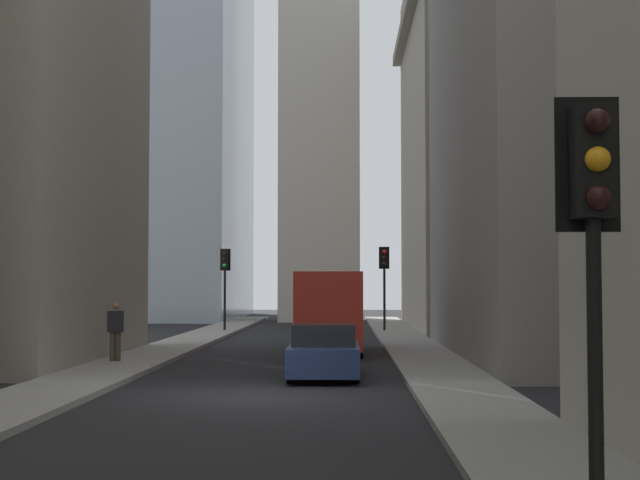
# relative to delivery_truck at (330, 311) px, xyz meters

# --- Properties ---
(ground_plane) EXTENTS (135.00, 135.00, 0.00)m
(ground_plane) POSITION_rel_delivery_truck_xyz_m (-12.78, 1.40, -1.46)
(ground_plane) COLOR black
(sidewalk_right) EXTENTS (90.00, 2.20, 0.14)m
(sidewalk_right) POSITION_rel_delivery_truck_xyz_m (-12.78, 5.90, -1.39)
(sidewalk_right) COLOR gray
(sidewalk_right) RESTS_ON ground_plane
(sidewalk_left) EXTENTS (90.00, 2.20, 0.14)m
(sidewalk_left) POSITION_rel_delivery_truck_xyz_m (-12.78, -3.10, -1.39)
(sidewalk_left) COLOR gray
(sidewalk_left) RESTS_ON ground_plane
(building_left_far) EXTENTS (17.92, 10.50, 20.18)m
(building_left_far) POSITION_rel_delivery_truck_xyz_m (17.70, -9.19, 8.64)
(building_left_far) COLOR #A8A091
(building_left_far) RESTS_ON ground_plane
(church_spire) EXTENTS (5.72, 5.72, 39.98)m
(church_spire) POSITION_rel_delivery_truck_xyz_m (27.94, 1.08, 19.45)
(church_spire) COLOR #B7B2A5
(church_spire) RESTS_ON ground_plane
(delivery_truck) EXTENTS (6.46, 2.25, 2.84)m
(delivery_truck) POSITION_rel_delivery_truck_xyz_m (0.00, 0.00, 0.00)
(delivery_truck) COLOR red
(delivery_truck) RESTS_ON ground_plane
(sedan_navy) EXTENTS (4.30, 1.78, 1.42)m
(sedan_navy) POSITION_rel_delivery_truck_xyz_m (-8.86, 0.00, -0.80)
(sedan_navy) COLOR navy
(sedan_navy) RESTS_ON ground_plane
(traffic_light_foreground) EXTENTS (0.43, 0.52, 3.81)m
(traffic_light_foreground) POSITION_rel_delivery_truck_xyz_m (-25.49, -2.48, 1.48)
(traffic_light_foreground) COLOR black
(traffic_light_foreground) RESTS_ON sidewalk_left
(traffic_light_midblock) EXTENTS (0.43, 0.52, 4.08)m
(traffic_light_midblock) POSITION_rel_delivery_truck_xyz_m (13.45, 5.48, 1.68)
(traffic_light_midblock) COLOR black
(traffic_light_midblock) RESTS_ON sidewalk_right
(traffic_light_far_junction) EXTENTS (0.43, 0.52, 4.15)m
(traffic_light_far_junction) POSITION_rel_delivery_truck_xyz_m (13.09, -2.52, 1.73)
(traffic_light_far_junction) COLOR black
(traffic_light_far_junction) RESTS_ON sidewalk_left
(pedestrian) EXTENTS (0.26, 0.44, 1.75)m
(pedestrian) POSITION_rel_delivery_truck_xyz_m (-5.33, 6.33, -0.36)
(pedestrian) COLOR #473D33
(pedestrian) RESTS_ON sidewalk_right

